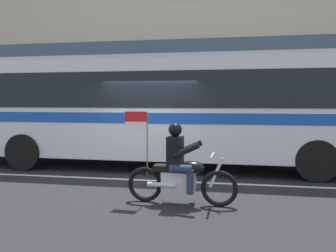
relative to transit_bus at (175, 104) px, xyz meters
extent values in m
plane|color=black|center=(-0.49, -1.19, -1.88)|extent=(60.00, 60.00, 0.00)
cube|color=gray|center=(-0.49, 3.91, -1.81)|extent=(28.00, 3.80, 0.15)
cube|color=silver|center=(-0.49, -1.79, -1.88)|extent=(26.60, 0.14, 0.01)
cube|color=#B2A893|center=(-0.49, 6.21, 4.00)|extent=(28.00, 0.80, 11.76)
cube|color=#384C60|center=(-0.49, 5.77, 2.23)|extent=(25.76, 0.10, 1.40)
cube|color=silver|center=(0.00, 0.01, -0.15)|extent=(13.50, 2.67, 2.70)
cube|color=black|center=(0.00, 0.01, 0.40)|extent=(12.42, 2.70, 0.96)
cube|color=#194CB2|center=(0.00, 0.01, -0.35)|extent=(13.23, 2.70, 0.28)
cube|color=#BABCC3|center=(0.00, 0.01, 1.26)|extent=(13.23, 2.54, 0.16)
cylinder|color=black|center=(-4.18, -1.17, -1.36)|extent=(1.04, 0.30, 1.04)
cylinder|color=black|center=(3.71, -1.17, -1.36)|extent=(1.04, 0.30, 1.04)
torus|color=black|center=(1.42, -3.60, -1.54)|extent=(0.69, 0.12, 0.69)
torus|color=black|center=(-0.03, -3.53, -1.54)|extent=(0.69, 0.12, 0.69)
cube|color=silver|center=(0.64, -3.56, -1.44)|extent=(0.65, 0.31, 0.36)
ellipsoid|color=black|center=(0.89, -3.58, -1.16)|extent=(0.49, 0.30, 0.24)
cube|color=black|center=(0.44, -3.55, -1.20)|extent=(0.57, 0.29, 0.12)
cylinder|color=silver|center=(1.36, -3.60, -1.24)|extent=(0.28, 0.07, 0.58)
cylinder|color=silver|center=(1.28, -3.59, -0.92)|extent=(0.07, 0.64, 0.04)
cylinder|color=silver|center=(0.34, -3.71, -1.49)|extent=(0.55, 0.11, 0.09)
cube|color=black|center=(0.57, -3.56, -0.86)|extent=(0.30, 0.37, 0.56)
sphere|color=black|center=(0.57, -3.56, -0.45)|extent=(0.26, 0.26, 0.26)
cylinder|color=#232D4C|center=(0.72, -3.39, -1.16)|extent=(0.43, 0.17, 0.15)
cylinder|color=#232D4C|center=(0.90, -3.40, -1.40)|extent=(0.13, 0.13, 0.46)
cylinder|color=#232D4C|center=(0.70, -3.75, -1.16)|extent=(0.43, 0.17, 0.15)
cylinder|color=#232D4C|center=(0.88, -3.75, -1.40)|extent=(0.13, 0.13, 0.46)
cylinder|color=black|center=(0.82, -3.37, -0.82)|extent=(0.52, 0.13, 0.32)
cylinder|color=black|center=(0.80, -3.77, -0.82)|extent=(0.52, 0.13, 0.32)
cylinder|color=olive|center=(0.02, -3.54, -0.73)|extent=(0.02, 0.02, 1.25)
cube|color=red|center=(-0.21, -3.52, -0.21)|extent=(0.44, 0.04, 0.20)
cube|color=white|center=(-0.21, -3.52, -0.41)|extent=(0.44, 0.04, 0.20)
cylinder|color=red|center=(2.70, 3.02, -1.44)|extent=(0.22, 0.22, 0.58)
sphere|color=red|center=(2.70, 3.02, -1.08)|extent=(0.20, 0.20, 0.20)
cylinder|color=red|center=(2.70, 2.88, -1.42)|extent=(0.09, 0.10, 0.09)
camera|label=1|loc=(1.56, -9.89, 0.09)|focal=36.18mm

